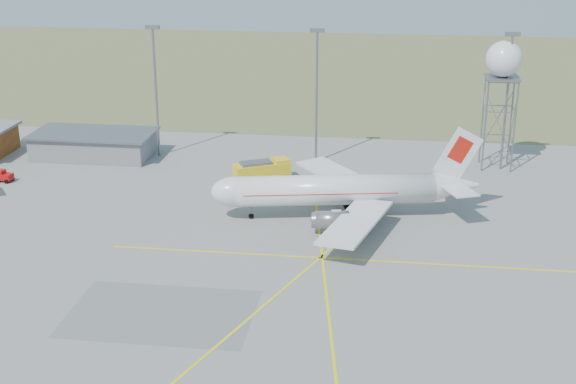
# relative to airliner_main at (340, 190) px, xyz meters

# --- Properties ---
(grass_strip) EXTENTS (400.00, 120.00, 0.03)m
(grass_strip) POSITION_rel_airliner_main_xyz_m (4.70, 96.99, -3.55)
(grass_strip) COLOR olive
(grass_strip) RESTS_ON ground
(building_grey) EXTENTS (19.00, 10.00, 3.90)m
(building_grey) POSITION_rel_airliner_main_xyz_m (-40.30, 20.99, -1.59)
(building_grey) COLOR slate
(building_grey) RESTS_ON ground
(mast_a) EXTENTS (2.20, 0.50, 20.50)m
(mast_a) POSITION_rel_airliner_main_xyz_m (-30.30, 22.99, 8.50)
(mast_a) COLOR slate
(mast_a) RESTS_ON ground
(mast_b) EXTENTS (2.20, 0.50, 20.50)m
(mast_b) POSITION_rel_airliner_main_xyz_m (-5.30, 22.99, 8.50)
(mast_b) COLOR slate
(mast_b) RESTS_ON ground
(mast_c) EXTENTS (2.20, 0.50, 20.50)m
(mast_c) POSITION_rel_airliner_main_xyz_m (22.70, 22.99, 8.50)
(mast_c) COLOR slate
(mast_c) RESTS_ON ground
(airliner_main) EXTENTS (34.08, 32.67, 11.64)m
(airliner_main) POSITION_rel_airliner_main_xyz_m (0.00, 0.00, 0.00)
(airliner_main) COLOR silver
(airliner_main) RESTS_ON ground
(radar_tower) EXTENTS (5.29, 5.29, 19.14)m
(radar_tower) POSITION_rel_airliner_main_xyz_m (21.89, 23.78, 7.17)
(radar_tower) COLOR slate
(radar_tower) RESTS_ON ground
(fire_truck) EXTENTS (8.37, 6.11, 3.22)m
(fire_truck) POSITION_rel_airliner_main_xyz_m (-11.78, 12.42, -2.02)
(fire_truck) COLOR gold
(fire_truck) RESTS_ON ground
(baggage_tug) EXTENTS (2.40, 2.04, 1.72)m
(baggage_tug) POSITION_rel_airliner_main_xyz_m (-48.73, 7.48, -2.92)
(baggage_tug) COLOR #AE0C0C
(baggage_tug) RESTS_ON ground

